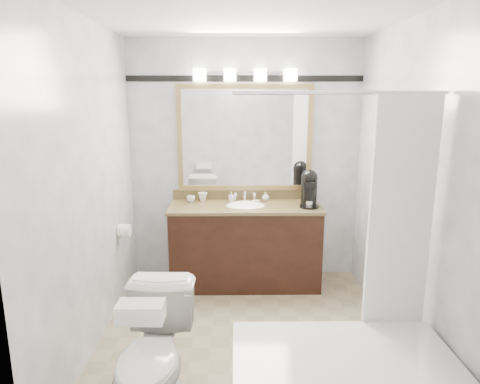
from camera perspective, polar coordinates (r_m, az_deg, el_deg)
name	(u,v)px	position (r m, az deg, el deg)	size (l,w,h in m)	color
room	(249,188)	(3.24, 1.19, 0.57)	(2.42, 2.62, 2.52)	gray
vanity	(245,243)	(4.44, 0.70, -6.88)	(1.53, 0.58, 0.97)	black
mirror	(245,138)	(4.47, 0.65, 7.18)	(1.40, 0.04, 1.10)	tan
vanity_light_bar	(245,75)	(4.40, 0.69, 15.36)	(1.02, 0.14, 0.12)	silver
accent_stripe	(245,79)	(4.46, 0.66, 14.89)	(2.40, 0.01, 0.06)	black
bathtub	(345,376)	(2.88, 13.77, -22.69)	(1.30, 0.75, 1.96)	white
tp_roll	(124,231)	(4.15, -15.17, -4.99)	(0.12, 0.12, 0.11)	white
toilet	(153,358)	(2.81, -11.48, -20.85)	(0.44, 0.77, 0.78)	white
tissue_box	(141,312)	(2.37, -13.11, -15.29)	(0.24, 0.13, 0.10)	white
coffee_maker	(309,188)	(4.30, 9.21, 0.59)	(0.19, 0.24, 0.37)	black
cup_left	(191,199)	(4.47, -6.57, -0.91)	(0.08, 0.08, 0.07)	white
cup_right	(203,197)	(4.50, -4.98, -0.63)	(0.10, 0.10, 0.09)	white
soap_bottle_a	(231,197)	(4.46, -1.18, -0.63)	(0.05, 0.05, 0.10)	white
soap_bottle_b	(266,196)	(4.50, 3.43, -0.59)	(0.07, 0.07, 0.09)	white
soap_bar	(256,201)	(4.43, 2.13, -1.25)	(0.07, 0.05, 0.02)	beige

